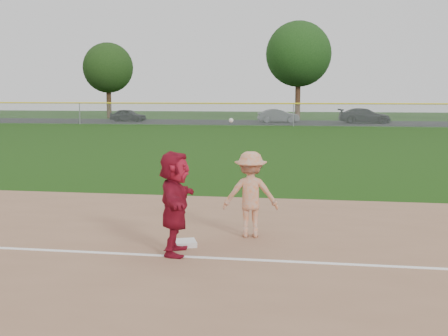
# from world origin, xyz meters

# --- Properties ---
(ground) EXTENTS (160.00, 160.00, 0.00)m
(ground) POSITION_xyz_m (0.00, 0.00, 0.00)
(ground) COLOR #173B0B
(ground) RESTS_ON ground
(foul_line) EXTENTS (60.00, 0.10, 0.01)m
(foul_line) POSITION_xyz_m (0.00, -0.80, 0.03)
(foul_line) COLOR white
(foul_line) RESTS_ON infield_dirt
(parking_asphalt) EXTENTS (120.00, 10.00, 0.01)m
(parking_asphalt) POSITION_xyz_m (0.00, 46.00, 0.01)
(parking_asphalt) COLOR black
(parking_asphalt) RESTS_ON ground
(first_base) EXTENTS (0.54, 0.54, 0.09)m
(first_base) POSITION_xyz_m (-0.50, -0.08, 0.07)
(first_base) COLOR silver
(first_base) RESTS_ON infield_dirt
(base_runner) EXTENTS (0.76, 1.77, 1.85)m
(base_runner) POSITION_xyz_m (-0.54, -0.62, 0.94)
(base_runner) COLOR maroon
(base_runner) RESTS_ON infield_dirt
(car_left) EXTENTS (3.96, 2.12, 1.28)m
(car_left) POSITION_xyz_m (-17.12, 45.46, 0.65)
(car_left) COLOR black
(car_left) RESTS_ON parking_asphalt
(car_mid) EXTENTS (4.28, 2.19, 1.34)m
(car_mid) POSITION_xyz_m (-1.72, 45.89, 0.68)
(car_mid) COLOR #4F5155
(car_mid) RESTS_ON parking_asphalt
(car_right) EXTENTS (5.19, 2.62, 1.45)m
(car_right) POSITION_xyz_m (6.62, 45.84, 0.73)
(car_right) COLOR black
(car_right) RESTS_ON parking_asphalt
(first_base_play) EXTENTS (1.18, 0.79, 2.38)m
(first_base_play) POSITION_xyz_m (0.65, 0.82, 0.88)
(first_base_play) COLOR #AEAEB1
(first_base_play) RESTS_ON infield_dirt
(outfield_fence) EXTENTS (110.00, 0.12, 110.00)m
(outfield_fence) POSITION_xyz_m (0.00, 40.00, 1.96)
(outfield_fence) COLOR #999EA0
(outfield_fence) RESTS_ON ground
(tree_1) EXTENTS (5.80, 5.80, 8.75)m
(tree_1) POSITION_xyz_m (-22.00, 53.00, 5.83)
(tree_1) COLOR #352213
(tree_1) RESTS_ON ground
(tree_2) EXTENTS (7.00, 7.00, 10.58)m
(tree_2) POSITION_xyz_m (0.00, 51.50, 7.06)
(tree_2) COLOR #3E2616
(tree_2) RESTS_ON ground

